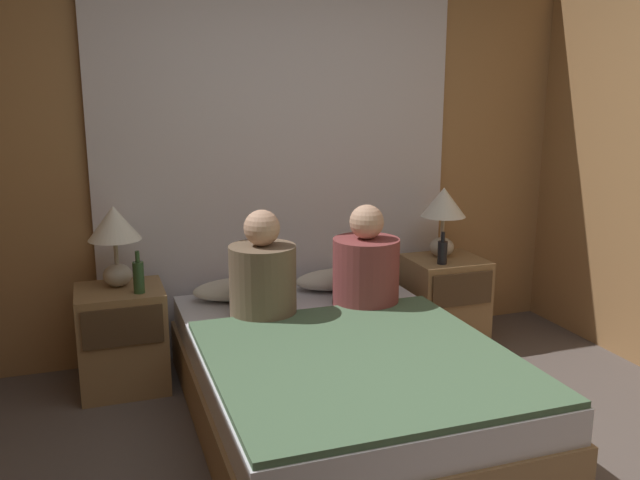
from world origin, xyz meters
The scene contains 14 objects.
wall_back centered at (0.00, 2.02, 1.25)m, with size 4.03×0.06×2.50m.
curtain_panel centered at (0.00, 1.96, 1.18)m, with size 2.44×0.02×2.37m.
bed centered at (0.00, 0.88, 0.21)m, with size 1.43×2.04×0.43m.
nightstand_left centered at (-1.01, 1.64, 0.29)m, with size 0.47×0.44×0.58m.
nightstand_right centered at (1.01, 1.64, 0.29)m, with size 0.47×0.44×0.58m.
lamp_left centered at (-1.01, 1.70, 0.89)m, with size 0.29×0.29×0.45m.
lamp_right centered at (1.01, 1.70, 0.89)m, with size 0.29×0.29×0.45m.
pillow_left centered at (-0.31, 1.72, 0.49)m, with size 0.57×0.29×0.12m.
pillow_right centered at (0.31, 1.72, 0.49)m, with size 0.57×0.29×0.12m.
blanket_on_bed centered at (0.00, 0.61, 0.44)m, with size 1.37×1.44×0.03m.
person_left_in_bed centered at (-0.27, 1.36, 0.66)m, with size 0.37×0.37×0.60m.
person_right_in_bed centered at (0.34, 1.36, 0.66)m, with size 0.38×0.38×0.59m.
beer_bottle_on_left_stand centered at (-0.91, 1.53, 0.67)m, with size 0.06×0.06×0.23m.
beer_bottle_on_right_stand centered at (0.92, 1.53, 0.66)m, with size 0.06×0.06×0.20m.
Camera 1 is at (-1.13, -2.08, 1.68)m, focal length 38.00 mm.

